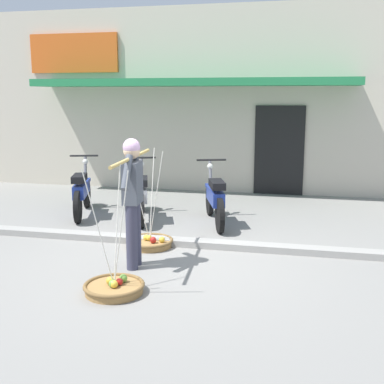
{
  "coord_description": "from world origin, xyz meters",
  "views": [
    {
      "loc": [
        1.72,
        -6.13,
        2.23
      ],
      "look_at": [
        0.23,
        0.6,
        0.85
      ],
      "focal_mm": 45.45,
      "sensor_mm": 36.0,
      "label": 1
    }
  ],
  "objects": [
    {
      "name": "motorcycle_second_in_row",
      "position": [
        -1.04,
        2.09,
        0.45
      ],
      "size": [
        0.71,
        1.76,
        1.09
      ],
      "color": "black",
      "rests_on": "ground"
    },
    {
      "name": "ground_plane",
      "position": [
        0.0,
        0.0,
        0.0
      ],
      "size": [
        90.0,
        90.0,
        0.0
      ],
      "primitive_type": "plane",
      "color": "gray"
    },
    {
      "name": "fruit_basket_right_side",
      "position": [
        -0.29,
        -1.21,
        0.07
      ],
      "size": [
        0.7,
        0.7,
        1.45
      ],
      "color": "#9E7542",
      "rests_on": "ground"
    },
    {
      "name": "sidewalk_curb",
      "position": [
        0.0,
        0.7,
        0.05
      ],
      "size": [
        20.0,
        0.24,
        0.1
      ],
      "primitive_type": "cube",
      "color": "gray",
      "rests_on": "ground"
    },
    {
      "name": "motorcycle_nearest_shop",
      "position": [
        -2.23,
        2.13,
        0.45
      ],
      "size": [
        0.7,
        1.76,
        1.09
      ],
      "color": "black",
      "rests_on": "ground"
    },
    {
      "name": "fruit_vendor",
      "position": [
        -0.35,
        -0.34,
        0.98
      ],
      "size": [
        0.22,
        1.76,
        1.7
      ],
      "color": "#38384C",
      "rests_on": "ground"
    },
    {
      "name": "storefront_building",
      "position": [
        -0.67,
        7.43,
        2.1
      ],
      "size": [
        13.0,
        6.0,
        4.2
      ],
      "color": "beige",
      "rests_on": "ground"
    },
    {
      "name": "fruit_basket_left_side",
      "position": [
        -0.41,
        0.54,
        0.07
      ],
      "size": [
        0.7,
        0.7,
        1.45
      ],
      "color": "#9E7542",
      "rests_on": "ground"
    },
    {
      "name": "motorcycle_third_in_row",
      "position": [
        0.31,
        2.06,
        0.45
      ],
      "size": [
        0.72,
        1.75,
        1.09
      ],
      "color": "black",
      "rests_on": "ground"
    }
  ]
}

